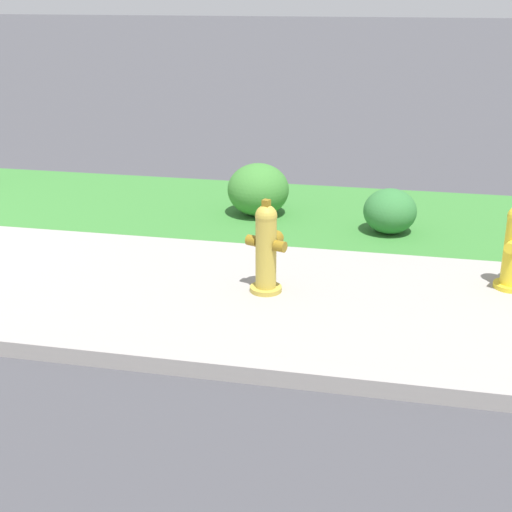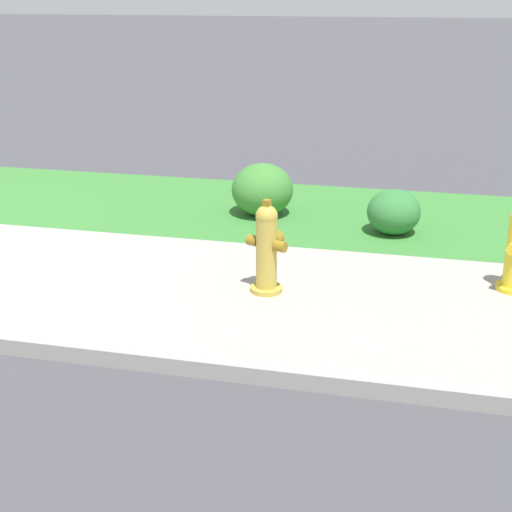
# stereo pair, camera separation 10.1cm
# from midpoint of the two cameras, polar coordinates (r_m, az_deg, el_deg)

# --- Properties ---
(fire_hydrant_mid_block) EXTENTS (0.36, 0.33, 0.80)m
(fire_hydrant_mid_block) POSITION_cam_midpoint_polar(r_m,az_deg,el_deg) (5.82, 0.34, 0.63)
(fire_hydrant_mid_block) COLOR gold
(fire_hydrant_mid_block) RESTS_ON ground
(shrub_bush_near_lamp) EXTENTS (0.68, 0.68, 0.58)m
(shrub_bush_near_lamp) POSITION_cam_midpoint_polar(r_m,az_deg,el_deg) (7.91, -0.19, 5.33)
(shrub_bush_near_lamp) COLOR #3D7F33
(shrub_bush_near_lamp) RESTS_ON ground
(shrub_bush_mid_verge) EXTENTS (0.54, 0.54, 0.46)m
(shrub_bush_mid_verge) POSITION_cam_midpoint_polar(r_m,az_deg,el_deg) (7.44, 10.28, 3.55)
(shrub_bush_mid_verge) COLOR #337538
(shrub_bush_mid_verge) RESTS_ON ground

